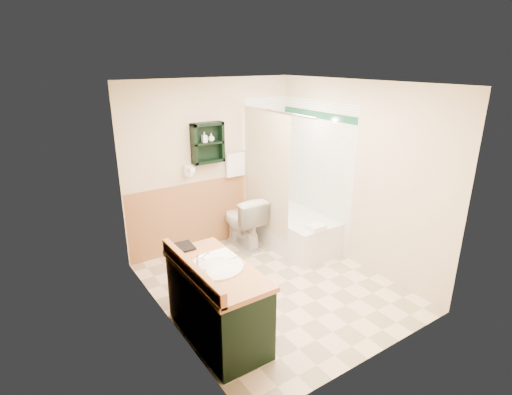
{
  "coord_description": "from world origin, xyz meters",
  "views": [
    {
      "loc": [
        -2.53,
        -3.41,
        2.64
      ],
      "look_at": [
        -0.12,
        0.2,
        1.12
      ],
      "focal_mm": 28.0,
      "sensor_mm": 36.0,
      "label": 1
    }
  ],
  "objects_px": {
    "vanity_book": "(176,239)",
    "toilet": "(243,222)",
    "soap_bottle_b": "(211,138)",
    "hair_dryer": "(188,171)",
    "vanity": "(217,303)",
    "soap_bottle_a": "(204,140)",
    "wall_shelf": "(208,143)",
    "bathtub": "(290,228)"
  },
  "relations": [
    {
      "from": "wall_shelf",
      "to": "hair_dryer",
      "type": "distance_m",
      "value": 0.46
    },
    {
      "from": "hair_dryer",
      "to": "bathtub",
      "type": "height_order",
      "value": "hair_dryer"
    },
    {
      "from": "wall_shelf",
      "to": "toilet",
      "type": "height_order",
      "value": "wall_shelf"
    },
    {
      "from": "vanity",
      "to": "soap_bottle_a",
      "type": "xyz_separation_m",
      "value": [
        0.85,
        1.84,
        1.21
      ]
    },
    {
      "from": "wall_shelf",
      "to": "soap_bottle_b",
      "type": "xyz_separation_m",
      "value": [
        0.05,
        -0.01,
        0.06
      ]
    },
    {
      "from": "vanity",
      "to": "bathtub",
      "type": "distance_m",
      "value": 2.31
    },
    {
      "from": "wall_shelf",
      "to": "soap_bottle_b",
      "type": "distance_m",
      "value": 0.08
    },
    {
      "from": "bathtub",
      "to": "vanity_book",
      "type": "height_order",
      "value": "vanity_book"
    },
    {
      "from": "soap_bottle_a",
      "to": "toilet",
      "type": "bearing_deg",
      "value": -28.92
    },
    {
      "from": "vanity",
      "to": "toilet",
      "type": "distance_m",
      "value": 2.05
    },
    {
      "from": "soap_bottle_a",
      "to": "vanity",
      "type": "bearing_deg",
      "value": -114.7
    },
    {
      "from": "wall_shelf",
      "to": "bathtub",
      "type": "relative_size",
      "value": 0.37
    },
    {
      "from": "vanity_book",
      "to": "soap_bottle_b",
      "type": "distance_m",
      "value": 1.84
    },
    {
      "from": "vanity",
      "to": "bathtub",
      "type": "height_order",
      "value": "vanity"
    },
    {
      "from": "hair_dryer",
      "to": "bathtub",
      "type": "distance_m",
      "value": 1.74
    },
    {
      "from": "toilet",
      "to": "vanity",
      "type": "bearing_deg",
      "value": 52.79
    },
    {
      "from": "bathtub",
      "to": "soap_bottle_b",
      "type": "xyz_separation_m",
      "value": [
        -0.97,
        0.56,
        1.36
      ]
    },
    {
      "from": "hair_dryer",
      "to": "toilet",
      "type": "bearing_deg",
      "value": -21.58
    },
    {
      "from": "wall_shelf",
      "to": "soap_bottle_b",
      "type": "relative_size",
      "value": 5.0
    },
    {
      "from": "hair_dryer",
      "to": "soap_bottle_b",
      "type": "relative_size",
      "value": 2.18
    },
    {
      "from": "toilet",
      "to": "wall_shelf",
      "type": "bearing_deg",
      "value": -30.81
    },
    {
      "from": "wall_shelf",
      "to": "hair_dryer",
      "type": "height_order",
      "value": "wall_shelf"
    },
    {
      "from": "bathtub",
      "to": "soap_bottle_b",
      "type": "bearing_deg",
      "value": 150.27
    },
    {
      "from": "hair_dryer",
      "to": "vanity_book",
      "type": "relative_size",
      "value": 1.0
    },
    {
      "from": "wall_shelf",
      "to": "toilet",
      "type": "bearing_deg",
      "value": -32.44
    },
    {
      "from": "wall_shelf",
      "to": "vanity_book",
      "type": "relative_size",
      "value": 2.29
    },
    {
      "from": "soap_bottle_a",
      "to": "soap_bottle_b",
      "type": "xyz_separation_m",
      "value": [
        0.1,
        0.0,
        0.01
      ]
    },
    {
      "from": "hair_dryer",
      "to": "bathtub",
      "type": "xyz_separation_m",
      "value": [
        1.33,
        -0.59,
        -0.96
      ]
    },
    {
      "from": "wall_shelf",
      "to": "bathtub",
      "type": "xyz_separation_m",
      "value": [
        1.03,
        -0.56,
        -1.31
      ]
    },
    {
      "from": "hair_dryer",
      "to": "toilet",
      "type": "xyz_separation_m",
      "value": [
        0.69,
        -0.27,
        -0.81
      ]
    },
    {
      "from": "vanity_book",
      "to": "toilet",
      "type": "bearing_deg",
      "value": 39.7
    },
    {
      "from": "vanity",
      "to": "vanity_book",
      "type": "xyz_separation_m",
      "value": [
        -0.17,
        0.55,
        0.51
      ]
    },
    {
      "from": "vanity",
      "to": "vanity_book",
      "type": "bearing_deg",
      "value": 106.57
    },
    {
      "from": "soap_bottle_a",
      "to": "soap_bottle_b",
      "type": "distance_m",
      "value": 0.1
    },
    {
      "from": "vanity",
      "to": "soap_bottle_b",
      "type": "bearing_deg",
      "value": 62.74
    },
    {
      "from": "soap_bottle_b",
      "to": "hair_dryer",
      "type": "bearing_deg",
      "value": 175.13
    },
    {
      "from": "bathtub",
      "to": "soap_bottle_b",
      "type": "distance_m",
      "value": 1.77
    },
    {
      "from": "hair_dryer",
      "to": "vanity_book",
      "type": "xyz_separation_m",
      "value": [
        -0.76,
        -1.31,
        -0.3
      ]
    },
    {
      "from": "hair_dryer",
      "to": "vanity",
      "type": "relative_size",
      "value": 0.2
    },
    {
      "from": "vanity",
      "to": "soap_bottle_b",
      "type": "xyz_separation_m",
      "value": [
        0.95,
        1.84,
        1.22
      ]
    },
    {
      "from": "toilet",
      "to": "vanity_book",
      "type": "height_order",
      "value": "vanity_book"
    },
    {
      "from": "bathtub",
      "to": "vanity",
      "type": "bearing_deg",
      "value": -146.25
    }
  ]
}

